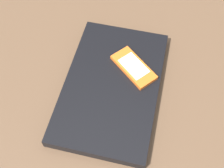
% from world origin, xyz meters
% --- Properties ---
extents(desk_surface, '(1.20, 0.80, 0.03)m').
position_xyz_m(desk_surface, '(0.00, 0.00, 0.01)').
color(desk_surface, brown).
rests_on(desk_surface, ground).
extents(laptop_closed, '(0.37, 0.26, 0.03)m').
position_xyz_m(laptop_closed, '(0.06, 0.06, 0.04)').
color(laptop_closed, black).
rests_on(laptop_closed, desk_surface).
extents(cell_phone_on_laptop, '(0.11, 0.13, 0.01)m').
position_xyz_m(cell_phone_on_laptop, '(0.01, 0.09, 0.06)').
color(cell_phone_on_laptop, orange).
rests_on(cell_phone_on_laptop, laptop_closed).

